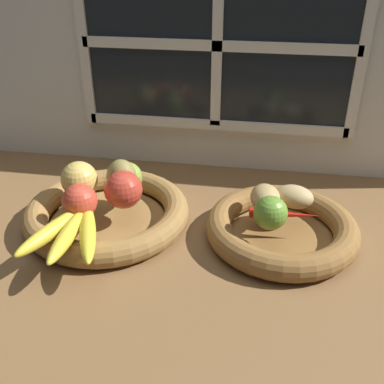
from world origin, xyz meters
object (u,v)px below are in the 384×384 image
at_px(pear_brown, 122,178).
at_px(potato_back, 294,197).
at_px(potato_oblong, 265,198).
at_px(lime_near, 270,213).
at_px(fruit_bowl_right, 281,229).
at_px(apple_red_front, 80,201).
at_px(fruit_bowl_left, 107,213).
at_px(chili_pepper, 285,214).
at_px(banana_bunch_front, 71,230).
at_px(apple_golden_left, 79,180).
at_px(apple_green_back, 127,177).
at_px(apple_red_right, 123,190).

bearing_deg(pear_brown, potato_back, 1.63).
relative_size(potato_oblong, lime_near, 1.22).
height_order(fruit_bowl_right, apple_red_front, apple_red_front).
xyz_separation_m(fruit_bowl_left, chili_pepper, (0.36, -0.01, 0.04)).
distance_m(fruit_bowl_left, potato_back, 0.38).
distance_m(pear_brown, chili_pepper, 0.34).
bearing_deg(fruit_bowl_right, apple_red_front, -171.58).
relative_size(lime_near, chili_pepper, 0.47).
relative_size(fruit_bowl_right, potato_oblong, 3.83).
xyz_separation_m(banana_bunch_front, lime_near, (0.35, 0.09, 0.02)).
relative_size(apple_golden_left, apple_green_back, 1.17).
xyz_separation_m(fruit_bowl_right, chili_pepper, (0.00, -0.01, 0.04)).
bearing_deg(potato_oblong, apple_golden_left, -178.23).
distance_m(apple_red_right, banana_bunch_front, 0.14).
distance_m(potato_back, chili_pepper, 0.05).
relative_size(fruit_bowl_right, apple_red_front, 4.43).
height_order(apple_golden_left, apple_red_right, apple_red_right).
bearing_deg(fruit_bowl_right, apple_red_right, -178.27).
distance_m(apple_red_right, potato_back, 0.34).
distance_m(apple_red_right, lime_near, 0.29).
bearing_deg(apple_red_front, fruit_bowl_left, 62.51).
relative_size(banana_bunch_front, potato_back, 2.54).
bearing_deg(potato_oblong, chili_pepper, -40.73).
height_order(pear_brown, chili_pepper, pear_brown).
xyz_separation_m(fruit_bowl_right, pear_brown, (-0.33, 0.03, 0.07)).
relative_size(apple_red_right, banana_bunch_front, 0.39).
bearing_deg(apple_red_front, potato_back, 14.02).
xyz_separation_m(apple_golden_left, lime_near, (0.39, -0.06, -0.01)).
height_order(fruit_bowl_left, potato_back, potato_back).
bearing_deg(lime_near, apple_green_back, 162.84).
xyz_separation_m(apple_green_back, apple_red_front, (-0.06, -0.11, 0.00)).
relative_size(potato_back, potato_oblong, 0.99).
relative_size(pear_brown, lime_near, 1.26).
bearing_deg(potato_oblong, apple_red_right, -172.29).
bearing_deg(fruit_bowl_right, potato_oblong, 142.13).
height_order(apple_golden_left, potato_oblong, apple_golden_left).
height_order(fruit_bowl_right, lime_near, lime_near).
distance_m(apple_red_front, banana_bunch_front, 0.07).
bearing_deg(potato_oblong, fruit_bowl_right, -37.87).
distance_m(fruit_bowl_right, lime_near, 0.08).
distance_m(fruit_bowl_left, banana_bunch_front, 0.14).
distance_m(potato_back, lime_near, 0.10).
distance_m(apple_green_back, chili_pepper, 0.34).
xyz_separation_m(fruit_bowl_left, lime_near, (0.33, -0.04, 0.06)).
relative_size(fruit_bowl_right, apple_red_right, 3.91).
distance_m(apple_red_front, chili_pepper, 0.40).
bearing_deg(apple_golden_left, potato_oblong, 1.77).
height_order(fruit_bowl_left, pear_brown, pear_brown).
xyz_separation_m(apple_red_front, potato_back, (0.41, 0.10, -0.01)).
bearing_deg(fruit_bowl_right, banana_bunch_front, -161.27).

